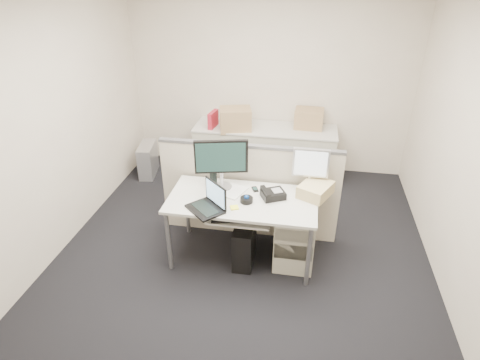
% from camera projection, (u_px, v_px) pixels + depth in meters
% --- Properties ---
extents(floor, '(4.00, 4.50, 0.01)m').
position_uv_depth(floor, '(242.00, 256.00, 4.39)').
color(floor, black).
rests_on(floor, ground).
extents(wall_back, '(4.00, 0.02, 2.70)m').
position_uv_depth(wall_back, '(269.00, 79.00, 5.67)').
color(wall_back, beige).
rests_on(wall_back, ground).
extents(wall_front, '(4.00, 0.02, 2.70)m').
position_uv_depth(wall_front, '(158.00, 342.00, 1.80)').
color(wall_front, beige).
rests_on(wall_front, ground).
extents(wall_left, '(0.02, 4.50, 2.70)m').
position_uv_depth(wall_left, '(47.00, 128.00, 4.04)').
color(wall_left, beige).
rests_on(wall_left, ground).
extents(wall_right, '(0.02, 4.50, 2.70)m').
position_uv_depth(wall_right, '(473.00, 159.00, 3.43)').
color(wall_right, beige).
rests_on(wall_right, ground).
extents(desk, '(1.50, 0.75, 0.73)m').
position_uv_depth(desk, '(242.00, 204.00, 4.07)').
color(desk, beige).
rests_on(desk, floor).
extents(keyboard_tray, '(0.62, 0.32, 0.02)m').
position_uv_depth(keyboard_tray, '(239.00, 218.00, 3.93)').
color(keyboard_tray, beige).
rests_on(keyboard_tray, desk).
extents(drawer_pedestal, '(0.40, 0.55, 0.65)m').
position_uv_depth(drawer_pedestal, '(295.00, 234.00, 4.19)').
color(drawer_pedestal, beige).
rests_on(drawer_pedestal, floor).
extents(cubicle_partition, '(2.00, 0.06, 1.10)m').
position_uv_depth(cubicle_partition, '(249.00, 192.00, 4.51)').
color(cubicle_partition, '#B2A895').
rests_on(cubicle_partition, floor).
extents(back_counter, '(2.00, 0.60, 0.72)m').
position_uv_depth(back_counter, '(264.00, 152.00, 5.88)').
color(back_counter, beige).
rests_on(back_counter, floor).
extents(monitor_main, '(0.58, 0.33, 0.54)m').
position_uv_depth(monitor_main, '(221.00, 165.00, 4.10)').
color(monitor_main, black).
rests_on(monitor_main, desk).
extents(monitor_small, '(0.37, 0.19, 0.45)m').
position_uv_depth(monitor_small, '(310.00, 170.00, 4.10)').
color(monitor_small, '#B7B7BC').
rests_on(monitor_small, desk).
extents(laptop, '(0.43, 0.43, 0.26)m').
position_uv_depth(laptop, '(204.00, 199.00, 3.79)').
color(laptop, black).
rests_on(laptop, desk).
extents(trackball, '(0.14, 0.14, 0.05)m').
position_uv_depth(trackball, '(247.00, 200.00, 3.97)').
color(trackball, black).
rests_on(trackball, desk).
extents(desk_phone, '(0.28, 0.27, 0.07)m').
position_uv_depth(desk_phone, '(273.00, 194.00, 4.04)').
color(desk_phone, black).
rests_on(desk_phone, desk).
extents(paper_stack, '(0.30, 0.34, 0.01)m').
position_uv_depth(paper_stack, '(233.00, 191.00, 4.15)').
color(paper_stack, silver).
rests_on(paper_stack, desk).
extents(sticky_pad, '(0.10, 0.10, 0.01)m').
position_uv_depth(sticky_pad, '(234.00, 207.00, 3.89)').
color(sticky_pad, '#FEFF2B').
rests_on(sticky_pad, desk).
extents(travel_mug, '(0.08, 0.08, 0.17)m').
position_uv_depth(travel_mug, '(213.00, 178.00, 4.24)').
color(travel_mug, black).
rests_on(travel_mug, desk).
extents(banana, '(0.17, 0.11, 0.04)m').
position_uv_depth(banana, '(271.00, 195.00, 4.07)').
color(banana, yellow).
rests_on(banana, desk).
extents(cellphone, '(0.09, 0.11, 0.01)m').
position_uv_depth(cellphone, '(255.00, 189.00, 4.19)').
color(cellphone, black).
rests_on(cellphone, desk).
extents(manila_folders, '(0.40, 0.43, 0.13)m').
position_uv_depth(manila_folders, '(316.00, 190.00, 4.07)').
color(manila_folders, tan).
rests_on(manila_folders, desk).
extents(keyboard, '(0.45, 0.24, 0.02)m').
position_uv_depth(keyboard, '(234.00, 218.00, 3.90)').
color(keyboard, black).
rests_on(keyboard, keyboard_tray).
extents(pc_tower_desk, '(0.21, 0.50, 0.46)m').
position_uv_depth(pc_tower_desk, '(245.00, 242.00, 4.23)').
color(pc_tower_desk, black).
rests_on(pc_tower_desk, floor).
extents(pc_tower_spare_dark, '(0.30, 0.43, 0.38)m').
position_uv_depth(pc_tower_spare_dark, '(198.00, 154.00, 6.20)').
color(pc_tower_spare_dark, black).
rests_on(pc_tower_spare_dark, floor).
extents(pc_tower_spare_silver, '(0.28, 0.53, 0.47)m').
position_uv_depth(pc_tower_spare_silver, '(148.00, 160.00, 5.94)').
color(pc_tower_spare_silver, '#B7B7BC').
rests_on(pc_tower_spare_silver, floor).
extents(cardboard_box_left, '(0.49, 0.41, 0.32)m').
position_uv_depth(cardboard_box_left, '(235.00, 120.00, 5.58)').
color(cardboard_box_left, tan).
rests_on(cardboard_box_left, back_counter).
extents(cardboard_box_right, '(0.41, 0.32, 0.28)m').
position_uv_depth(cardboard_box_right, '(309.00, 119.00, 5.64)').
color(cardboard_box_right, tan).
rests_on(cardboard_box_right, back_counter).
extents(red_binder, '(0.10, 0.27, 0.25)m').
position_uv_depth(red_binder, '(213.00, 120.00, 5.67)').
color(red_binder, '#A81B2C').
rests_on(red_binder, back_counter).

